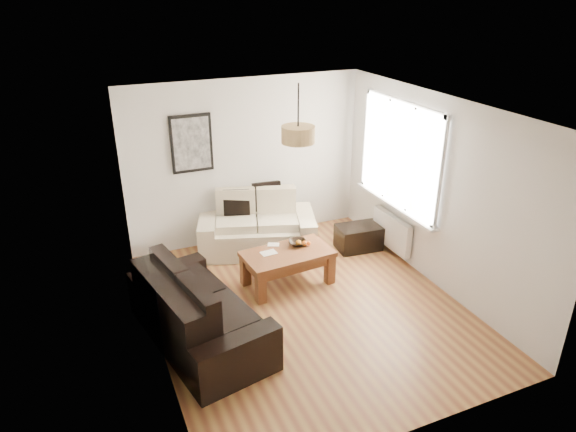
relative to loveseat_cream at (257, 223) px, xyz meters
name	(u,v)px	position (x,y,z in m)	size (l,w,h in m)	color
floor	(306,306)	(0.02, -1.78, -0.44)	(4.50, 4.50, 0.00)	brown
ceiling	(310,108)	(0.02, -1.78, 2.16)	(3.80, 4.50, 0.00)	white
wall_back	(246,162)	(0.02, 0.47, 0.86)	(3.80, 0.04, 2.60)	silver
wall_front	(423,318)	(0.02, -4.03, 0.86)	(3.80, 0.04, 2.60)	silver
wall_left	(147,245)	(-1.88, -1.78, 0.86)	(0.04, 4.50, 2.60)	silver
wall_right	(436,193)	(1.92, -1.78, 0.86)	(0.04, 4.50, 2.60)	silver
window_bay	(401,155)	(1.88, -0.98, 1.16)	(0.14, 1.90, 1.60)	white
radiator	(392,231)	(1.84, -0.98, -0.06)	(0.10, 0.90, 0.52)	white
poster	(191,144)	(-0.83, 0.44, 1.26)	(0.62, 0.04, 0.87)	black
pendant_shade	(298,134)	(0.02, -1.48, 1.79)	(0.40, 0.40, 0.20)	tan
loveseat_cream	(257,223)	(0.00, 0.00, 0.00)	(1.79, 0.97, 0.89)	beige
sofa_leather	(199,308)	(-1.41, -1.89, -0.01)	(2.02, 0.98, 0.88)	black
coffee_table	(288,268)	(0.03, -1.15, -0.19)	(1.22, 0.66, 0.50)	brown
ottoman	(359,237)	(1.47, -0.64, -0.25)	(0.68, 0.44, 0.39)	black
cushion_left	(237,202)	(-0.25, 0.22, 0.31)	(0.41, 0.13, 0.41)	black
cushion_right	(267,196)	(0.26, 0.22, 0.33)	(0.44, 0.14, 0.44)	black
fruit_bowl	(297,243)	(0.24, -1.01, 0.08)	(0.25, 0.25, 0.06)	black
orange_a	(305,243)	(0.32, -1.08, 0.09)	(0.07, 0.07, 0.07)	orange
orange_b	(309,243)	(0.37, -1.11, 0.09)	(0.06, 0.06, 0.06)	orange
orange_c	(299,243)	(0.25, -1.03, 0.09)	(0.08, 0.08, 0.08)	orange
papers	(269,253)	(-0.22, -1.08, 0.06)	(0.21, 0.15, 0.01)	silver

